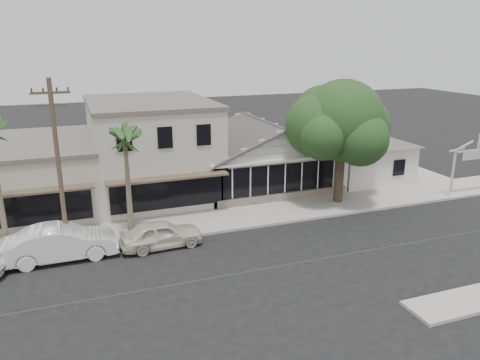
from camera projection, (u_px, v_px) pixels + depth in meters
name	position (u px, v px, depth m)	size (l,w,h in m)	color
ground	(266.00, 269.00, 22.78)	(140.00, 140.00, 0.00)	black
sidewalk_north	(87.00, 238.00, 26.16)	(90.00, 3.50, 0.15)	#9E9991
corner_shop	(262.00, 153.00, 34.90)	(10.40, 8.60, 5.10)	silver
side_cottage	(361.00, 161.00, 37.08)	(6.00, 6.00, 3.00)	silver
arch_sign	(478.00, 152.00, 32.76)	(4.12, 0.12, 3.95)	white
row_building_near	(152.00, 150.00, 32.97)	(8.00, 10.00, 6.50)	beige
row_building_midnear	(14.00, 178.00, 30.31)	(10.00, 10.00, 4.20)	#B7B2A4
utility_pole	(59.00, 165.00, 23.08)	(1.80, 0.24, 9.00)	brown
car_0	(161.00, 234.00, 24.97)	(1.76, 4.37, 1.49)	beige
car_1	(61.00, 243.00, 23.53)	(1.90, 5.44, 1.79)	white
shade_tree	(340.00, 123.00, 30.54)	(7.53, 6.81, 8.36)	#443829
palm_east	(125.00, 138.00, 24.56)	(2.86, 2.86, 6.76)	#726651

